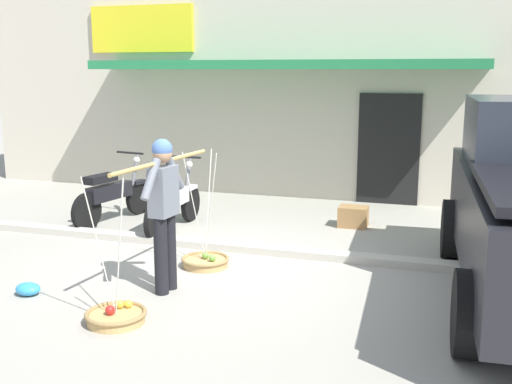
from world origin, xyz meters
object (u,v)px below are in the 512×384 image
at_px(fruit_vendor, 164,205).
at_px(wooden_crate, 353,217).
at_px(fruit_basket_left_side, 205,261).
at_px(fruit_basket_right_side, 116,315).
at_px(plastic_litter_bag, 28,289).
at_px(motorcycle_second_in_row, 173,202).
at_px(motorcycle_nearest_shop, 112,195).

bearing_deg(fruit_vendor, wooden_crate, 66.31).
distance_m(fruit_basket_left_side, fruit_basket_right_side, 1.88).
distance_m(fruit_vendor, fruit_basket_right_side, 1.30).
relative_size(fruit_vendor, wooden_crate, 4.26).
bearing_deg(plastic_litter_bag, motorcycle_second_in_row, 83.66).
bearing_deg(fruit_basket_left_side, motorcycle_nearest_shop, 144.33).
bearing_deg(plastic_litter_bag, wooden_crate, 54.42).
distance_m(fruit_basket_right_side, plastic_litter_bag, 1.34).
height_order(fruit_vendor, plastic_litter_bag, fruit_vendor).
bearing_deg(motorcycle_nearest_shop, fruit_vendor, -49.49).
bearing_deg(wooden_crate, fruit_vendor, -113.69).
bearing_deg(wooden_crate, fruit_basket_left_side, -119.59).
bearing_deg(fruit_basket_right_side, motorcycle_second_in_row, 106.19).
height_order(motorcycle_nearest_shop, motorcycle_second_in_row, same).
xyz_separation_m(motorcycle_nearest_shop, motorcycle_second_in_row, (1.15, -0.18, 0.00)).
xyz_separation_m(motorcycle_nearest_shop, wooden_crate, (3.72, 0.90, -0.29)).
relative_size(fruit_vendor, fruit_basket_right_side, 1.29).
bearing_deg(fruit_vendor, fruit_basket_right_side, -94.98).
bearing_deg(motorcycle_nearest_shop, plastic_litter_bag, -75.37).
bearing_deg(wooden_crate, plastic_litter_bag, -125.58).
relative_size(fruit_basket_right_side, wooden_crate, 3.30).
relative_size(motorcycle_nearest_shop, motorcycle_second_in_row, 0.99).
bearing_deg(fruit_basket_right_side, fruit_basket_left_side, 85.00).
relative_size(fruit_vendor, motorcycle_second_in_row, 1.03).
relative_size(plastic_litter_bag, wooden_crate, 0.64).
bearing_deg(fruit_basket_right_side, fruit_vendor, 85.02).
bearing_deg(plastic_litter_bag, fruit_basket_left_side, 46.08).
relative_size(fruit_vendor, motorcycle_nearest_shop, 1.04).
relative_size(fruit_basket_right_side, motorcycle_nearest_shop, 0.80).
bearing_deg(wooden_crate, fruit_basket_right_side, -110.02).
distance_m(fruit_vendor, wooden_crate, 3.88).
relative_size(fruit_basket_right_side, motorcycle_second_in_row, 0.80).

